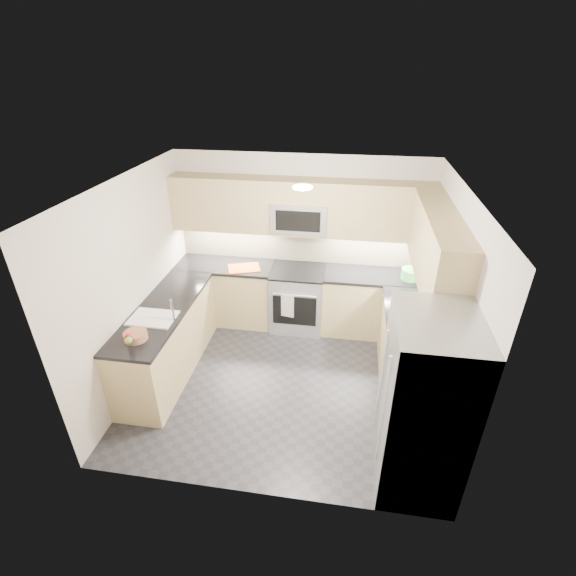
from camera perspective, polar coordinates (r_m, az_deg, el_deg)
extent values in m
cube|color=#26252B|center=(5.45, -0.58, -12.44)|extent=(3.60, 3.20, 0.00)
cube|color=beige|center=(4.23, -0.75, 13.86)|extent=(3.60, 3.20, 0.02)
cube|color=beige|center=(6.14, 1.81, 6.42)|extent=(3.60, 0.02, 2.50)
cube|color=beige|center=(3.45, -5.15, -14.21)|extent=(3.60, 0.02, 2.50)
cube|color=beige|center=(5.28, -20.30, 0.59)|extent=(0.02, 3.20, 2.50)
cube|color=beige|center=(4.80, 21.10, -2.56)|extent=(0.02, 3.20, 2.50)
cube|color=tan|center=(6.44, -8.31, -0.68)|extent=(1.42, 0.60, 0.90)
cube|color=tan|center=(6.20, 11.38, -2.20)|extent=(1.42, 0.60, 0.90)
cube|color=tan|center=(5.30, 16.10, -8.90)|extent=(0.60, 1.70, 0.90)
cube|color=tan|center=(5.56, -16.16, -6.90)|extent=(0.60, 2.00, 0.90)
cube|color=black|center=(6.22, -8.62, 3.09)|extent=(1.42, 0.63, 0.04)
cube|color=black|center=(5.98, 11.81, 1.65)|extent=(1.42, 0.63, 0.04)
cube|color=black|center=(5.03, 16.82, -4.66)|extent=(0.63, 1.70, 0.04)
cube|color=black|center=(5.31, -16.84, -2.78)|extent=(0.63, 2.00, 0.04)
cube|color=tan|center=(5.77, 1.67, 11.04)|extent=(3.60, 0.35, 0.75)
cube|color=tan|center=(4.75, 19.70, 5.24)|extent=(0.35, 1.95, 0.75)
cube|color=#C4B38E|center=(6.15, 1.79, 5.93)|extent=(3.60, 0.01, 0.51)
cube|color=#C4B38E|center=(5.20, 20.11, -0.51)|extent=(0.01, 2.30, 0.51)
cube|color=#ABAEB4|center=(6.20, 1.31, -1.52)|extent=(0.76, 0.65, 0.91)
cube|color=black|center=(5.98, 1.36, 2.27)|extent=(0.76, 0.65, 0.03)
cube|color=black|center=(5.93, 0.89, -3.17)|extent=(0.62, 0.02, 0.45)
cylinder|color=#B2B5BA|center=(5.77, 0.88, -1.00)|extent=(0.60, 0.02, 0.02)
cube|color=#A3A5AB|center=(5.79, 1.62, 9.78)|extent=(0.76, 0.40, 0.40)
cube|color=black|center=(5.60, 1.35, 9.10)|extent=(0.60, 0.01, 0.28)
cube|color=#929599|center=(4.02, 18.03, -15.06)|extent=(0.70, 0.90, 1.80)
cylinder|color=#B2B5BA|center=(3.80, 12.79, -16.18)|extent=(0.02, 0.02, 1.20)
cylinder|color=#B2B5BA|center=(4.07, 12.57, -12.61)|extent=(0.02, 0.02, 1.20)
cube|color=white|center=(5.14, -17.89, -4.59)|extent=(0.52, 0.38, 0.16)
cylinder|color=silver|center=(4.93, -15.52, -2.98)|extent=(0.03, 0.03, 0.28)
cylinder|color=green|center=(5.93, 16.42, 1.84)|extent=(0.32, 0.32, 0.15)
cube|color=#D55014|center=(6.04, -6.04, 2.73)|extent=(0.52, 0.44, 0.01)
cylinder|color=#9F6A4A|center=(4.80, -20.11, -6.14)|extent=(0.33, 0.33, 0.09)
sphere|color=#9E1312|center=(4.67, -20.98, -6.28)|extent=(0.08, 0.08, 0.08)
sphere|color=#539D43|center=(4.62, -20.97, -6.71)|extent=(0.07, 0.07, 0.07)
cube|color=silver|center=(5.85, -0.07, -2.47)|extent=(0.18, 0.05, 0.35)
sphere|color=orange|center=(4.62, -21.15, -6.77)|extent=(0.06, 0.06, 0.06)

